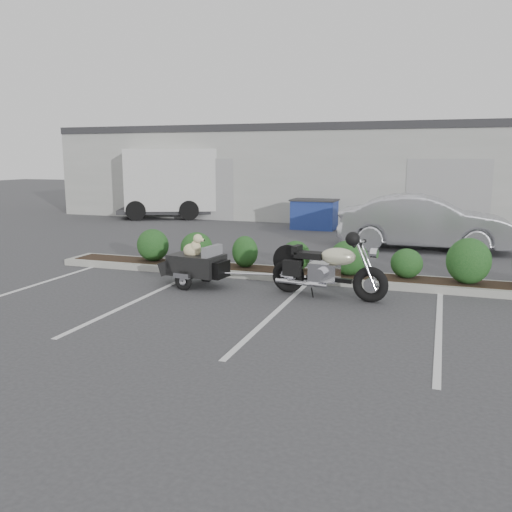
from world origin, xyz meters
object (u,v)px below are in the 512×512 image
(motorcycle, at_px, (327,270))
(pet_trailer, at_px, (196,264))
(sedan, at_px, (424,223))
(dumpster, at_px, (314,214))
(delivery_truck, at_px, (194,185))

(motorcycle, distance_m, pet_trailer, 2.78)
(pet_trailer, height_order, sedan, sedan)
(motorcycle, xyz_separation_m, dumpster, (-2.50, 9.78, 0.03))
(dumpster, bearing_deg, sedan, -40.10)
(pet_trailer, relative_size, delivery_truck, 0.28)
(pet_trailer, distance_m, sedan, 7.61)
(motorcycle, bearing_deg, sedan, 84.40)
(motorcycle, xyz_separation_m, delivery_truck, (-8.46, 11.87, 0.90))
(motorcycle, relative_size, sedan, 0.49)
(pet_trailer, xyz_separation_m, delivery_truck, (-5.68, 11.85, 0.97))
(motorcycle, xyz_separation_m, pet_trailer, (-2.78, 0.03, -0.07))
(sedan, relative_size, delivery_truck, 0.70)
(motorcycle, height_order, pet_trailer, motorcycle)
(delivery_truck, bearing_deg, motorcycle, -77.17)
(delivery_truck, bearing_deg, dumpster, -42.02)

